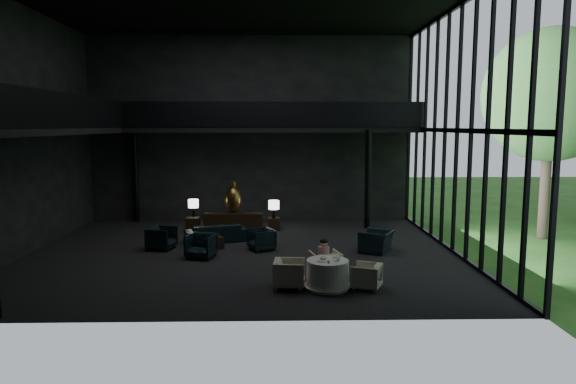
{
  "coord_description": "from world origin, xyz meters",
  "views": [
    {
      "loc": [
        1.12,
        -16.53,
        4.15
      ],
      "look_at": [
        1.49,
        0.5,
        1.95
      ],
      "focal_mm": 32.0,
      "sensor_mm": 36.0,
      "label": 1
    }
  ],
  "objects_px": {
    "console": "(233,222)",
    "lounge_armchair_east": "(261,238)",
    "lounge_armchair_west": "(162,236)",
    "table_lamp_right": "(274,206)",
    "dining_chair_north": "(325,263)",
    "side_table_right": "(274,224)",
    "dining_table": "(327,276)",
    "bronze_urn": "(233,199)",
    "window_armchair": "(377,237)",
    "coffee_table": "(208,242)",
    "side_table_left": "(193,224)",
    "child": "(324,251)",
    "lounge_armchair_south": "(201,244)",
    "dining_chair_west": "(289,272)",
    "dining_chair_east": "(366,276)",
    "table_lamp_left": "(193,204)",
    "sofa": "(216,229)"
  },
  "relations": [
    {
      "from": "child",
      "to": "dining_chair_east",
      "type": "bearing_deg",
      "value": 137.97
    },
    {
      "from": "lounge_armchair_east",
      "to": "coffee_table",
      "type": "relative_size",
      "value": 0.91
    },
    {
      "from": "side_table_left",
      "to": "child",
      "type": "xyz_separation_m",
      "value": [
        4.6,
        -6.38,
        0.5
      ]
    },
    {
      "from": "lounge_armchair_east",
      "to": "dining_table",
      "type": "relative_size",
      "value": 0.66
    },
    {
      "from": "table_lamp_left",
      "to": "sofa",
      "type": "relative_size",
      "value": 0.29
    },
    {
      "from": "lounge_armchair_south",
      "to": "window_armchair",
      "type": "distance_m",
      "value": 5.73
    },
    {
      "from": "table_lamp_left",
      "to": "dining_chair_north",
      "type": "bearing_deg",
      "value": -54.32
    },
    {
      "from": "lounge_armchair_east",
      "to": "child",
      "type": "xyz_separation_m",
      "value": [
        1.8,
        -3.26,
        0.37
      ]
    },
    {
      "from": "console",
      "to": "coffee_table",
      "type": "bearing_deg",
      "value": -103.51
    },
    {
      "from": "dining_table",
      "to": "dining_chair_east",
      "type": "relative_size",
      "value": 1.85
    },
    {
      "from": "side_table_right",
      "to": "dining_chair_north",
      "type": "xyz_separation_m",
      "value": [
        1.45,
        -6.45,
        0.15
      ]
    },
    {
      "from": "dining_table",
      "to": "bronze_urn",
      "type": "bearing_deg",
      "value": 112.11
    },
    {
      "from": "lounge_armchair_west",
      "to": "dining_chair_north",
      "type": "bearing_deg",
      "value": -108.31
    },
    {
      "from": "sofa",
      "to": "window_armchair",
      "type": "distance_m",
      "value": 5.74
    },
    {
      "from": "dining_chair_north",
      "to": "dining_chair_west",
      "type": "bearing_deg",
      "value": 29.19
    },
    {
      "from": "bronze_urn",
      "to": "sofa",
      "type": "bearing_deg",
      "value": -103.87
    },
    {
      "from": "lounge_armchair_south",
      "to": "dining_chair_west",
      "type": "height_order",
      "value": "lounge_armchair_south"
    },
    {
      "from": "table_lamp_left",
      "to": "lounge_armchair_south",
      "type": "xyz_separation_m",
      "value": [
        0.92,
        -4.34,
        -0.59
      ]
    },
    {
      "from": "console",
      "to": "dining_chair_west",
      "type": "height_order",
      "value": "dining_chair_west"
    },
    {
      "from": "lounge_armchair_east",
      "to": "dining_chair_north",
      "type": "bearing_deg",
      "value": 5.87
    },
    {
      "from": "dining_table",
      "to": "window_armchair",
      "type": "bearing_deg",
      "value": 62.36
    },
    {
      "from": "table_lamp_right",
      "to": "dining_chair_north",
      "type": "height_order",
      "value": "table_lamp_right"
    },
    {
      "from": "dining_table",
      "to": "lounge_armchair_south",
      "type": "bearing_deg",
      "value": 139.22
    },
    {
      "from": "lounge_armchair_south",
      "to": "coffee_table",
      "type": "xyz_separation_m",
      "value": [
        0.02,
        1.38,
        -0.26
      ]
    },
    {
      "from": "window_armchair",
      "to": "dining_chair_north",
      "type": "height_order",
      "value": "window_armchair"
    },
    {
      "from": "coffee_table",
      "to": "dining_table",
      "type": "height_order",
      "value": "dining_table"
    },
    {
      "from": "console",
      "to": "lounge_armchair_west",
      "type": "height_order",
      "value": "lounge_armchair_west"
    },
    {
      "from": "lounge_armchair_east",
      "to": "table_lamp_left",
      "type": "bearing_deg",
      "value": -164.98
    },
    {
      "from": "window_armchair",
      "to": "coffee_table",
      "type": "distance_m",
      "value": 5.73
    },
    {
      "from": "table_lamp_right",
      "to": "window_armchair",
      "type": "xyz_separation_m",
      "value": [
        3.42,
        -3.51,
        -0.52
      ]
    },
    {
      "from": "child",
      "to": "lounge_armchair_south",
      "type": "bearing_deg",
      "value": -31.77
    },
    {
      "from": "child",
      "to": "lounge_armchair_west",
      "type": "bearing_deg",
      "value": -33.68
    },
    {
      "from": "side_table_left",
      "to": "sofa",
      "type": "distance_m",
      "value": 2.12
    },
    {
      "from": "console",
      "to": "lounge_armchair_east",
      "type": "xyz_separation_m",
      "value": [
        1.2,
        -3.11,
        0.04
      ]
    },
    {
      "from": "child",
      "to": "window_armchair",
      "type": "bearing_deg",
      "value": -124.64
    },
    {
      "from": "table_lamp_left",
      "to": "dining_chair_west",
      "type": "height_order",
      "value": "table_lamp_left"
    },
    {
      "from": "lounge_armchair_west",
      "to": "child",
      "type": "xyz_separation_m",
      "value": [
        5.17,
        -3.44,
        0.31
      ]
    },
    {
      "from": "dining_chair_north",
      "to": "side_table_left",
      "type": "bearing_deg",
      "value": -66.24
    },
    {
      "from": "window_armchair",
      "to": "console",
      "type": "bearing_deg",
      "value": -95.9
    },
    {
      "from": "lounge_armchair_west",
      "to": "dining_chair_east",
      "type": "relative_size",
      "value": 1.39
    },
    {
      "from": "side_table_right",
      "to": "dining_table",
      "type": "xyz_separation_m",
      "value": [
        1.41,
        -7.49,
        0.08
      ]
    },
    {
      "from": "lounge_armchair_west",
      "to": "window_armchair",
      "type": "distance_m",
      "value": 7.21
    },
    {
      "from": "console",
      "to": "dining_chair_north",
      "type": "height_order",
      "value": "dining_chair_north"
    },
    {
      "from": "console",
      "to": "dining_chair_west",
      "type": "xyz_separation_m",
      "value": [
        2.04,
        -7.14,
        0.05
      ]
    },
    {
      "from": "bronze_urn",
      "to": "dining_table",
      "type": "relative_size",
      "value": 1.01
    },
    {
      "from": "dining_chair_east",
      "to": "side_table_left",
      "type": "bearing_deg",
      "value": -119.3
    },
    {
      "from": "dining_chair_north",
      "to": "side_table_right",
      "type": "bearing_deg",
      "value": -90.28
    },
    {
      "from": "window_armchair",
      "to": "table_lamp_left",
      "type": "bearing_deg",
      "value": -90.61
    },
    {
      "from": "side_table_right",
      "to": "lounge_armchair_east",
      "type": "height_order",
      "value": "lounge_armchair_east"
    },
    {
      "from": "side_table_left",
      "to": "side_table_right",
      "type": "xyz_separation_m",
      "value": [
        3.2,
        0.21,
        -0.03
      ]
    }
  ]
}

